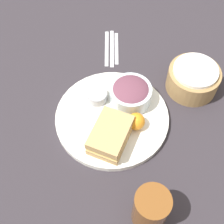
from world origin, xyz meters
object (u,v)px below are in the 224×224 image
at_px(plate, 112,117).
at_px(salad_bowl, 130,93).
at_px(dressing_cup, 97,96).
at_px(fork, 107,48).
at_px(knife, 112,48).
at_px(bread_basket, 193,79).
at_px(sandwich, 110,135).
at_px(drink_glass, 151,209).
at_px(spoon, 117,48).

height_order(plate, salad_bowl, salad_bowl).
distance_m(dressing_cup, fork, 0.23).
xyz_separation_m(plate, knife, (-0.29, -0.02, -0.01)).
relative_size(plate, salad_bowl, 2.68).
distance_m(salad_bowl, knife, 0.24).
bearing_deg(fork, bread_basket, -122.12).
bearing_deg(knife, sandwich, 179.21).
bearing_deg(drink_glass, salad_bowl, -171.08).
distance_m(drink_glass, bread_basket, 0.44).
relative_size(plate, drink_glass, 2.64).
height_order(salad_bowl, fork, salad_bowl).
bearing_deg(bread_basket, drink_glass, -18.61).
distance_m(sandwich, knife, 0.37).
xyz_separation_m(salad_bowl, fork, (-0.23, -0.09, -0.05)).
bearing_deg(dressing_cup, knife, 172.17).
xyz_separation_m(sandwich, bread_basket, (-0.22, 0.24, -0.01)).
xyz_separation_m(salad_bowl, bread_basket, (-0.07, 0.19, -0.01)).
distance_m(plate, dressing_cup, 0.08).
relative_size(salad_bowl, dressing_cup, 2.09).
relative_size(bread_basket, fork, 0.96).
height_order(fork, spoon, same).
relative_size(plate, fork, 2.01).
bearing_deg(drink_glass, spoon, -169.81).
height_order(dressing_cup, knife, dressing_cup).
relative_size(bread_basket, spoon, 1.06).
xyz_separation_m(sandwich, drink_glass, (0.20, 0.10, 0.02)).
xyz_separation_m(salad_bowl, dressing_cup, (0.00, -0.10, -0.02)).
bearing_deg(plate, fork, -173.31).
height_order(drink_glass, fork, drink_glass).
distance_m(dressing_cup, knife, 0.24).
distance_m(plate, bread_basket, 0.28).
xyz_separation_m(bread_basket, fork, (-0.15, -0.28, -0.04)).
xyz_separation_m(dressing_cup, knife, (-0.23, 0.03, -0.03)).
xyz_separation_m(salad_bowl, spoon, (-0.23, -0.05, -0.05)).
bearing_deg(plate, salad_bowl, 139.44).
height_order(drink_glass, bread_basket, drink_glass).
bearing_deg(plate, bread_basket, 118.91).
distance_m(sandwich, bread_basket, 0.33).
bearing_deg(knife, fork, 90.00).
relative_size(dressing_cup, drink_glass, 0.47).
relative_size(dressing_cup, spoon, 0.40).
relative_size(sandwich, bread_basket, 0.97).
height_order(salad_bowl, dressing_cup, salad_bowl).
relative_size(plate, bread_basket, 2.10).
distance_m(sandwich, salad_bowl, 0.15).
xyz_separation_m(sandwich, knife, (-0.37, -0.02, -0.05)).
bearing_deg(dressing_cup, spoon, 167.91).
bearing_deg(salad_bowl, drink_glass, 8.92).
height_order(plate, sandwich, sandwich).
distance_m(salad_bowl, spoon, 0.24).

